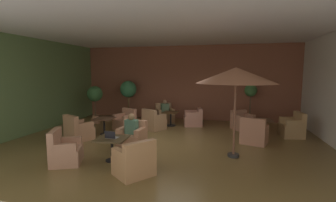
% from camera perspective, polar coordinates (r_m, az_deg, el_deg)
% --- Properties ---
extents(ground_plane, '(10.73, 8.66, 0.02)m').
position_cam_1_polar(ground_plane, '(8.28, -0.72, -9.83)').
color(ground_plane, brown).
extents(wall_back_brick, '(10.73, 0.08, 3.68)m').
position_cam_1_polar(wall_back_brick, '(12.14, 4.31, 4.32)').
color(wall_back_brick, brown).
rests_on(wall_back_brick, ground_plane).
extents(wall_left_accent, '(0.08, 8.66, 3.68)m').
position_cam_1_polar(wall_left_accent, '(10.61, -29.89, 3.08)').
color(wall_left_accent, '#5E7C48').
rests_on(wall_left_accent, ground_plane).
extents(ceiling_slab, '(10.73, 8.66, 0.06)m').
position_cam_1_polar(ceiling_slab, '(8.05, -0.76, 16.44)').
color(ceiling_slab, white).
rests_on(ceiling_slab, wall_back_brick).
extents(cafe_table_front_left, '(0.85, 0.85, 0.62)m').
position_cam_1_polar(cafe_table_front_left, '(6.67, -13.17, -9.48)').
color(cafe_table_front_left, black).
rests_on(cafe_table_front_left, ground_plane).
extents(armchair_front_left_north, '(1.06, 1.07, 0.85)m').
position_cam_1_polar(armchair_front_left_north, '(5.73, -7.93, -14.12)').
color(armchair_front_left_north, tan).
rests_on(armchair_front_left_north, ground_plane).
extents(armchair_front_left_east, '(0.83, 0.78, 0.84)m').
position_cam_1_polar(armchair_front_left_east, '(7.71, -8.46, -8.60)').
color(armchair_front_left_east, tan).
rests_on(armchair_front_left_east, ground_plane).
extents(armchair_front_left_south, '(0.96, 1.00, 0.90)m').
position_cam_1_polar(armchair_front_left_south, '(6.91, -23.25, -10.94)').
color(armchair_front_left_south, tan).
rests_on(armchair_front_left_south, ground_plane).
extents(cafe_table_front_right, '(0.79, 0.79, 0.62)m').
position_cam_1_polar(cafe_table_front_right, '(9.59, 21.21, -4.82)').
color(cafe_table_front_right, black).
rests_on(cafe_table_front_right, ground_plane).
extents(armchair_front_right_north, '(1.02, 1.03, 0.78)m').
position_cam_1_polar(armchair_front_right_north, '(10.47, 17.17, -4.85)').
color(armchair_front_right_north, '#AE765A').
rests_on(armchair_front_right_north, ground_plane).
extents(armchair_front_right_east, '(0.98, 0.94, 0.90)m').
position_cam_1_polar(armchair_front_right_east, '(8.55, 19.67, -7.38)').
color(armchair_front_right_east, '#B5785B').
rests_on(armchair_front_right_east, ground_plane).
extents(armchair_front_right_south, '(0.82, 0.86, 0.92)m').
position_cam_1_polar(armchair_front_right_south, '(9.98, 27.36, -5.65)').
color(armchair_front_right_south, tan).
rests_on(armchair_front_right_south, ground_plane).
extents(cafe_table_mid_center, '(0.79, 0.79, 0.62)m').
position_cam_1_polar(cafe_table_mid_center, '(9.53, -14.90, -4.67)').
color(cafe_table_mid_center, black).
rests_on(cafe_table_mid_center, ground_plane).
extents(armchair_mid_center_north, '(0.95, 0.96, 0.85)m').
position_cam_1_polar(armchair_mid_center_north, '(10.23, -10.12, -4.83)').
color(armchair_mid_center_north, '#B3795D').
rests_on(armchair_mid_center_north, ground_plane).
extents(armchair_mid_center_east, '(1.05, 1.05, 0.90)m').
position_cam_1_polar(armchair_mid_center_east, '(9.03, -20.51, -6.63)').
color(armchair_mid_center_east, tan).
rests_on(armchair_mid_center_east, ground_plane).
extents(cafe_table_rear_right, '(0.70, 0.70, 0.62)m').
position_cam_1_polar(cafe_table_rear_right, '(10.69, 0.65, -3.49)').
color(cafe_table_rear_right, black).
rests_on(cafe_table_rear_right, ground_plane).
extents(armchair_rear_right_north, '(0.92, 0.89, 0.79)m').
position_cam_1_polar(armchair_rear_right_north, '(10.78, 6.09, -4.23)').
color(armchair_rear_right_north, '#B47662').
rests_on(armchair_rear_right_north, ground_plane).
extents(armchair_rear_right_east, '(1.07, 1.07, 0.86)m').
position_cam_1_polar(armchair_rear_right_east, '(11.69, -0.79, -3.29)').
color(armchair_rear_right_east, tan).
rests_on(armchair_rear_right_east, ground_plane).
extents(armchair_rear_right_south, '(1.03, 1.01, 0.86)m').
position_cam_1_polar(armchair_rear_right_south, '(10.01, -3.44, -4.97)').
color(armchair_rear_right_south, tan).
rests_on(armchair_rear_right_south, ground_plane).
extents(patio_umbrella_tall_red, '(2.17, 2.17, 2.50)m').
position_cam_1_polar(patio_umbrella_tall_red, '(6.80, 15.79, 5.75)').
color(patio_umbrella_tall_red, '#2D2D2D').
rests_on(patio_umbrella_tall_red, ground_plane).
extents(potted_tree_left_corner, '(0.56, 0.56, 1.82)m').
position_cam_1_polar(potted_tree_left_corner, '(11.61, 18.95, 1.13)').
color(potted_tree_left_corner, '#AA6348').
rests_on(potted_tree_left_corner, ground_plane).
extents(potted_tree_mid_left, '(0.83, 0.83, 1.93)m').
position_cam_1_polar(potted_tree_mid_left, '(12.34, -9.36, 2.06)').
color(potted_tree_mid_left, '#AD6546').
rests_on(potted_tree_mid_left, ground_plane).
extents(potted_tree_mid_right, '(0.72, 0.72, 1.73)m').
position_cam_1_polar(potted_tree_mid_right, '(11.60, -16.92, 0.97)').
color(potted_tree_mid_right, '#A16D4E').
rests_on(potted_tree_mid_right, ground_plane).
extents(patron_blue_shirt, '(0.39, 0.27, 0.64)m').
position_cam_1_polar(patron_blue_shirt, '(7.59, -8.64, -5.65)').
color(patron_blue_shirt, '#467058').
rests_on(patron_blue_shirt, ground_plane).
extents(patron_by_window, '(0.43, 0.37, 0.63)m').
position_cam_1_polar(patron_by_window, '(11.58, -0.73, -1.45)').
color(patron_by_window, '#547051').
rests_on(patron_by_window, ground_plane).
extents(iced_drink_cup, '(0.08, 0.08, 0.11)m').
position_cam_1_polar(iced_drink_cup, '(6.65, -12.89, -8.03)').
color(iced_drink_cup, white).
rests_on(iced_drink_cup, cafe_table_front_left).
extents(open_laptop, '(0.33, 0.25, 0.20)m').
position_cam_1_polar(open_laptop, '(6.62, -13.30, -8.13)').
color(open_laptop, '#9EA0A5').
rests_on(open_laptop, cafe_table_front_left).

